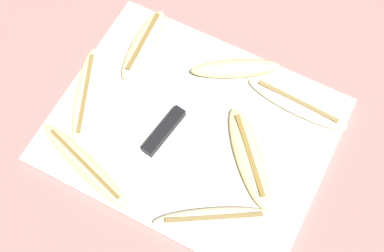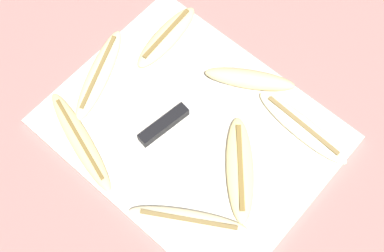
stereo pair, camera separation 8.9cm
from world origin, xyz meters
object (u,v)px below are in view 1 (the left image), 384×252
Objects in this scene: banana_soft_right at (86,95)px; banana_ripe_center at (144,44)px; knife at (171,122)px; banana_golden_short at (249,157)px; banana_mellow_near at (236,68)px; banana_bright_far at (297,104)px; banana_spotted_left at (85,165)px; banana_cream_curved at (214,219)px.

banana_ripe_center is (0.04, 0.13, 0.00)m from banana_soft_right.
knife is 1.32× the size of banana_golden_short.
banana_bright_far is (0.12, -0.01, -0.01)m from banana_mellow_near.
knife is 1.05× the size of banana_spotted_left.
banana_soft_right is (-0.30, -0.03, -0.00)m from banana_golden_short.
banana_soft_right reaches higher than knife.
banana_soft_right reaches higher than banana_spotted_left.
banana_soft_right is (-0.15, -0.02, 0.00)m from knife.
banana_bright_far and banana_cream_curved have the same top height.
banana_golden_short is 0.89× the size of banana_bright_far.
banana_mellow_near is at bearing 9.56° from banana_ripe_center.
banana_cream_curved is (0.14, -0.11, 0.00)m from knife.
banana_bright_far is (0.17, 0.13, 0.00)m from knife.
banana_ripe_center reaches higher than banana_golden_short.
banana_soft_right is at bearing -105.46° from banana_ripe_center.
banana_ripe_center reaches higher than banana_cream_curved.
banana_cream_curved is 1.12× the size of banana_ripe_center.
banana_mellow_near is 0.95× the size of banana_ripe_center.
banana_mellow_near is 0.30m from banana_spotted_left.
banana_mellow_near is 0.81× the size of banana_soft_right.
banana_soft_right is at bearing -141.72° from banana_mellow_near.
banana_bright_far is (0.33, 0.15, -0.00)m from banana_soft_right.
banana_soft_right is 0.91× the size of banana_spotted_left.
banana_mellow_near reaches higher than knife.
banana_mellow_near is 0.26m from banana_soft_right.
banana_ripe_center is (-0.17, -0.03, -0.00)m from banana_mellow_near.
banana_mellow_near is at bearing 175.23° from banana_bright_far.
banana_cream_curved is at bearing 4.30° from banana_spotted_left.
knife is 1.36× the size of banana_ripe_center.
banana_mellow_near is at bearing 62.84° from banana_spotted_left.
banana_bright_far is at bearing 24.93° from banana_soft_right.
banana_mellow_near is at bearing 38.28° from banana_soft_right.
banana_soft_right reaches higher than banana_cream_curved.
knife is 1.21× the size of banana_cream_curved.
banana_mellow_near reaches higher than banana_bright_far.
banana_spotted_left is at bearing -149.45° from banana_golden_short.
banana_soft_right is (-0.21, -0.16, -0.01)m from banana_mellow_near.
knife is at bearing 139.92° from banana_cream_curved.
banana_soft_right is at bearing -155.07° from banana_bright_far.
knife is at bearing -178.67° from banana_golden_short.
banana_mellow_near is (-0.09, 0.14, 0.01)m from banana_golden_short.
banana_mellow_near is 0.12m from banana_bright_far.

